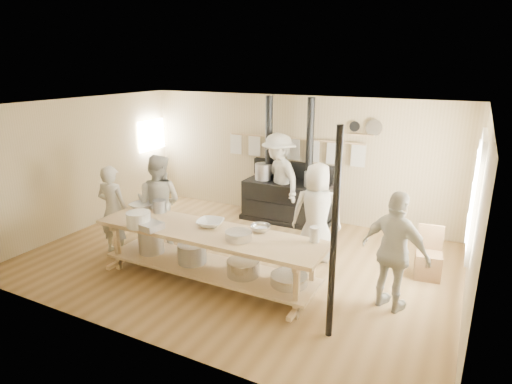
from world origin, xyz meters
TOP-DOWN VIEW (x-y plane):
  - ground at (0.00, 0.00)m, footprint 7.00×7.00m
  - room_shell at (0.00, 0.00)m, footprint 7.00×7.00m
  - window_right at (3.47, 0.60)m, footprint 0.09×1.50m
  - left_opening at (-3.45, 2.00)m, footprint 0.00×0.90m
  - stove at (-0.01, 2.12)m, footprint 1.90×0.75m
  - towel_rail at (0.00, 2.40)m, footprint 3.00×0.04m
  - back_wall_shelf at (1.46, 2.43)m, footprint 0.63×0.14m
  - prep_table at (-0.01, -0.90)m, footprint 3.60×0.90m
  - support_post at (2.05, -1.35)m, footprint 0.08×0.08m
  - cook_far_left at (-2.07, -0.72)m, footprint 0.62×0.45m
  - cook_left at (-1.47, -0.21)m, footprint 0.95×0.81m
  - cook_center at (1.18, 0.58)m, footprint 0.95×0.76m
  - cook_right at (2.60, -0.38)m, footprint 1.06×0.72m
  - cook_by_window at (-0.14, 1.95)m, footprint 1.41×1.23m
  - chair at (2.96, 0.81)m, footprint 0.43×0.43m
  - bowl_white_a at (-1.55, -0.57)m, footprint 0.39×0.39m
  - bowl_steel_a at (-1.08, -1.23)m, footprint 0.39×0.39m
  - bowl_white_b at (-0.06, -0.73)m, footprint 0.47×0.47m
  - bowl_steel_b at (0.72, -0.57)m, footprint 0.32×0.32m
  - roasting_pan at (-0.85, -1.23)m, footprint 0.49×0.37m
  - mixing_bowl_large at (0.58, -0.98)m, footprint 0.45×0.45m
  - bucket_galv at (-1.16, -0.57)m, footprint 0.25×0.25m
  - deep_bowl_enamel at (-1.02, -1.23)m, footprint 0.37×0.37m
  - pitcher at (1.55, -0.57)m, footprint 0.16×0.16m

SIDE VIEW (x-z plane):
  - ground at x=0.00m, z-range 0.00..0.00m
  - chair at x=2.96m, z-range -0.17..0.65m
  - prep_table at x=-0.01m, z-range 0.10..0.95m
  - stove at x=-0.01m, z-range -0.78..1.82m
  - cook_far_left at x=-2.07m, z-range 0.00..1.58m
  - cook_right at x=2.60m, z-range 0.00..1.67m
  - cook_center at x=1.18m, z-range 0.00..1.69m
  - cook_left at x=-1.47m, z-range 0.00..1.73m
  - bowl_steel_a at x=-1.08m, z-range 0.85..0.94m
  - bowl_white_a at x=-1.55m, z-range 0.85..0.94m
  - bowl_steel_b at x=0.72m, z-range 0.85..0.94m
  - roasting_pan at x=-0.85m, z-range 0.85..0.95m
  - bowl_white_b at x=-0.06m, z-range 0.85..0.95m
  - mixing_bowl_large at x=0.58m, z-range 0.85..0.97m
  - cook_by_window at x=-0.14m, z-range 0.00..1.89m
  - bucket_galv at x=-1.16m, z-range 0.85..1.05m
  - pitcher at x=1.55m, z-range 0.85..1.07m
  - deep_bowl_enamel at x=-1.02m, z-range 0.85..1.08m
  - support_post at x=2.05m, z-range 0.00..2.60m
  - window_right at x=3.47m, z-range 0.67..2.33m
  - towel_rail at x=0.00m, z-range 1.32..1.79m
  - left_opening at x=-3.45m, z-range 1.15..2.05m
  - room_shell at x=0.00m, z-range -1.88..5.12m
  - back_wall_shelf at x=1.46m, z-range 1.84..2.17m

